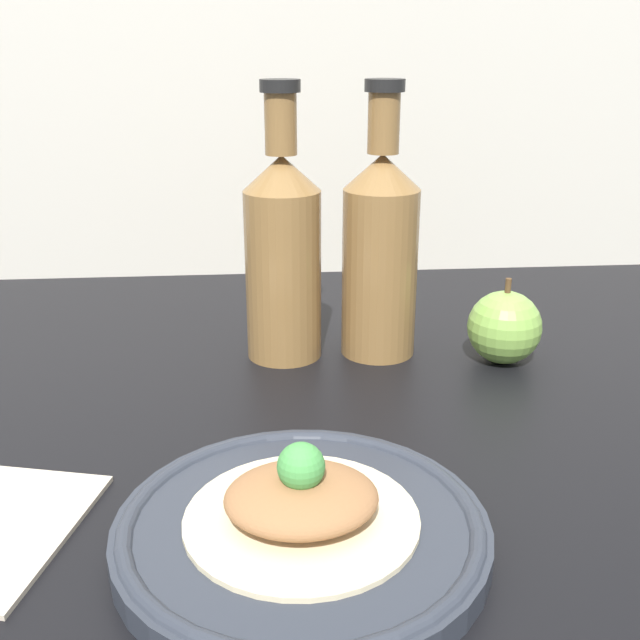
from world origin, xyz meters
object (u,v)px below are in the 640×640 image
cider_bottle_left (283,252)px  apple (504,327)px  plated_food (301,501)px  plate (302,530)px  cider_bottle_right (380,250)px

cider_bottle_left → apple: (22.88, -3.81, -7.63)cm
plated_food → apple: size_ratio=1.72×
plate → plated_food: plated_food is taller
plate → apple: (22.99, 29.19, 2.67)cm
plate → cider_bottle_right: (10.26, 33.00, 10.30)cm
plate → cider_bottle_left: bearing=89.8°
apple → plated_food: bearing=-128.2°
cider_bottle_right → cider_bottle_left: bearing=180.0°
plate → apple: size_ratio=2.74×
plated_food → apple: bearing=51.8°
plate → cider_bottle_right: bearing=72.7°
plated_food → cider_bottle_right: size_ratio=0.55×
cider_bottle_right → plated_food: bearing=-107.3°
plate → cider_bottle_right: 36.06cm
cider_bottle_right → apple: cider_bottle_right is taller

